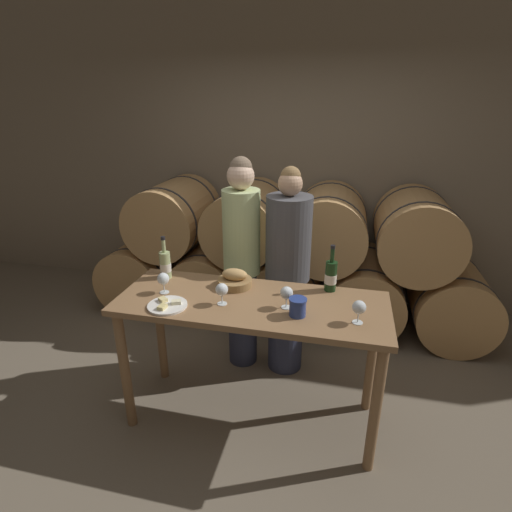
# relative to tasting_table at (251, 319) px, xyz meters

# --- Properties ---
(ground_plane) EXTENTS (10.00, 10.00, 0.00)m
(ground_plane) POSITION_rel_tasting_table_xyz_m (0.00, 0.00, -0.78)
(ground_plane) COLOR #726654
(stone_wall_back) EXTENTS (10.00, 0.12, 3.20)m
(stone_wall_back) POSITION_rel_tasting_table_xyz_m (0.00, 2.03, 0.82)
(stone_wall_back) COLOR gray
(stone_wall_back) RESTS_ON ground_plane
(barrel_stack) EXTENTS (3.77, 0.91, 1.33)m
(barrel_stack) POSITION_rel_tasting_table_xyz_m (-0.00, 1.45, -0.15)
(barrel_stack) COLOR tan
(barrel_stack) RESTS_ON ground_plane
(tasting_table) EXTENTS (1.69, 0.64, 0.91)m
(tasting_table) POSITION_rel_tasting_table_xyz_m (0.00, 0.00, 0.00)
(tasting_table) COLOR olive
(tasting_table) RESTS_ON ground_plane
(person_left) EXTENTS (0.28, 0.28, 1.70)m
(person_left) POSITION_rel_tasting_table_xyz_m (-0.22, 0.61, 0.12)
(person_left) COLOR #2D334C
(person_left) RESTS_ON ground_plane
(person_right) EXTENTS (0.34, 0.34, 1.65)m
(person_right) POSITION_rel_tasting_table_xyz_m (0.13, 0.61, 0.06)
(person_right) COLOR #2D334C
(person_right) RESTS_ON ground_plane
(wine_bottle_red) EXTENTS (0.08, 0.08, 0.31)m
(wine_bottle_red) POSITION_rel_tasting_table_xyz_m (0.47, 0.26, 0.24)
(wine_bottle_red) COLOR #193819
(wine_bottle_red) RESTS_ON tasting_table
(wine_bottle_white) EXTENTS (0.08, 0.08, 0.30)m
(wine_bottle_white) POSITION_rel_tasting_table_xyz_m (-0.66, 0.20, 0.23)
(wine_bottle_white) COLOR #ADBC7F
(wine_bottle_white) RESTS_ON tasting_table
(blue_crock) EXTENTS (0.10, 0.10, 0.11)m
(blue_crock) POSITION_rel_tasting_table_xyz_m (0.30, -0.11, 0.19)
(blue_crock) COLOR navy
(blue_crock) RESTS_ON tasting_table
(bread_basket) EXTENTS (0.23, 0.23, 0.12)m
(bread_basket) POSITION_rel_tasting_table_xyz_m (-0.16, 0.18, 0.18)
(bread_basket) COLOR olive
(bread_basket) RESTS_ON tasting_table
(cheese_plate) EXTENTS (0.24, 0.24, 0.04)m
(cheese_plate) POSITION_rel_tasting_table_xyz_m (-0.48, -0.19, 0.14)
(cheese_plate) COLOR white
(cheese_plate) RESTS_ON tasting_table
(wine_glass_far_left) EXTENTS (0.08, 0.08, 0.14)m
(wine_glass_far_left) POSITION_rel_tasting_table_xyz_m (-0.58, -0.02, 0.23)
(wine_glass_far_left) COLOR white
(wine_glass_far_left) RESTS_ON tasting_table
(wine_glass_left) EXTENTS (0.08, 0.08, 0.14)m
(wine_glass_left) POSITION_rel_tasting_table_xyz_m (-0.16, -0.08, 0.23)
(wine_glass_left) COLOR white
(wine_glass_left) RESTS_ON tasting_table
(wine_glass_center) EXTENTS (0.08, 0.08, 0.14)m
(wine_glass_center) POSITION_rel_tasting_table_xyz_m (0.22, -0.04, 0.23)
(wine_glass_center) COLOR white
(wine_glass_center) RESTS_ON tasting_table
(wine_glass_right) EXTENTS (0.08, 0.08, 0.14)m
(wine_glass_right) POSITION_rel_tasting_table_xyz_m (0.64, -0.12, 0.23)
(wine_glass_right) COLOR white
(wine_glass_right) RESTS_ON tasting_table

